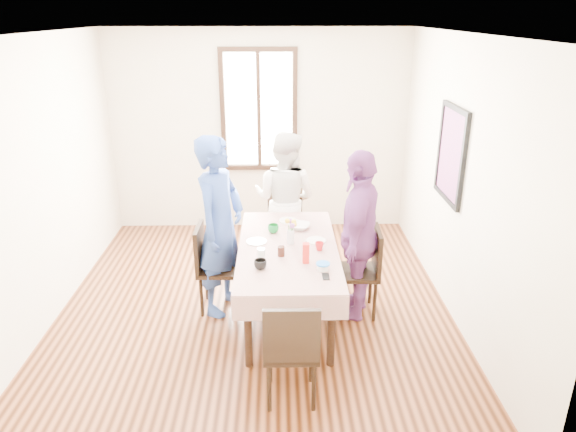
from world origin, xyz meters
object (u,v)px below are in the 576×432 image
(dining_table, at_px, (288,282))
(chair_near, at_px, (291,348))
(chair_far, at_px, (286,228))
(chair_left, at_px, (220,268))
(person_right, at_px, (357,235))
(person_left, at_px, (219,227))
(chair_right, at_px, (357,272))
(person_far, at_px, (286,200))

(dining_table, relative_size, chair_near, 1.91)
(chair_far, bearing_deg, chair_left, 53.50)
(chair_left, bearing_deg, person_right, 86.92)
(dining_table, bearing_deg, person_left, 166.37)
(chair_left, distance_m, chair_right, 1.38)
(chair_right, distance_m, chair_near, 1.43)
(chair_right, relative_size, person_right, 0.53)
(person_right, bearing_deg, person_far, -131.72)
(dining_table, distance_m, person_left, 0.87)
(chair_far, height_order, person_far, person_far)
(dining_table, height_order, chair_near, chair_near)
(dining_table, height_order, person_left, person_left)
(chair_near, height_order, person_right, person_right)
(person_left, bearing_deg, person_far, -10.56)
(chair_right, bearing_deg, chair_near, 153.64)
(chair_near, bearing_deg, person_right, 61.99)
(dining_table, bearing_deg, person_far, 90.00)
(chair_far, relative_size, person_right, 0.53)
(chair_right, bearing_deg, chair_left, 88.06)
(dining_table, xyz_separation_m, chair_right, (0.69, 0.05, 0.08))
(chair_right, bearing_deg, person_far, 34.24)
(chair_right, xyz_separation_m, chair_far, (-0.69, 1.14, 0.00))
(chair_right, relative_size, chair_far, 1.00)
(chair_left, relative_size, person_right, 0.53)
(chair_near, height_order, person_far, person_far)
(person_far, bearing_deg, chair_far, -65.62)
(chair_left, bearing_deg, chair_right, 86.98)
(chair_near, bearing_deg, person_far, 90.27)
(dining_table, bearing_deg, person_right, 4.62)
(chair_left, bearing_deg, dining_table, 78.20)
(chair_near, bearing_deg, person_left, 116.60)
(chair_near, relative_size, person_far, 0.56)
(dining_table, bearing_deg, chair_far, 90.00)
(chair_near, bearing_deg, dining_table, 90.27)
(chair_near, bearing_deg, chair_left, 117.22)
(chair_left, height_order, chair_far, same)
(person_left, relative_size, person_right, 1.06)
(chair_left, xyz_separation_m, person_right, (1.36, -0.11, 0.40))
(person_left, relative_size, person_far, 1.12)
(dining_table, height_order, person_right, person_right)
(chair_far, relative_size, person_far, 0.56)
(person_far, bearing_deg, person_right, 145.36)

